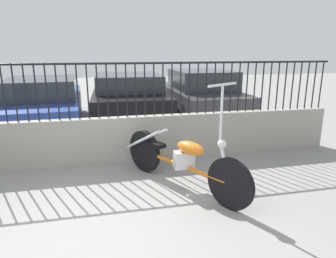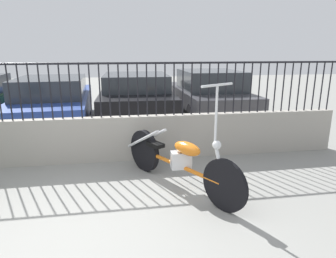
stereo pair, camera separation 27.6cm
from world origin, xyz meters
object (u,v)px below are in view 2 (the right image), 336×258
at_px(car_black, 136,98).
at_px(car_dark_grey, 208,94).
at_px(car_blue, 54,101).
at_px(motorcycle_orange, 174,158).

distance_m(car_black, car_dark_grey, 2.10).
bearing_deg(car_blue, car_black, -89.63).
relative_size(motorcycle_orange, car_black, 0.51).
height_order(motorcycle_orange, car_black, motorcycle_orange).
bearing_deg(car_blue, motorcycle_orange, -151.94).
xyz_separation_m(car_blue, car_black, (2.12, 0.13, 0.03)).
bearing_deg(motorcycle_orange, car_black, 153.72).
xyz_separation_m(car_blue, car_dark_grey, (4.21, 0.34, 0.04)).
relative_size(motorcycle_orange, car_dark_grey, 0.51).
bearing_deg(motorcycle_orange, car_dark_grey, 127.03).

